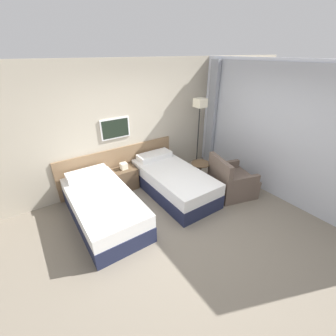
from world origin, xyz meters
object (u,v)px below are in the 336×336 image
object	(u,v)px
bed_near_window	(173,181)
armchair	(231,182)
bed_near_door	(103,207)
floor_lamp	(200,111)
nightstand	(125,178)
side_table	(200,170)

from	to	relation	value
bed_near_window	armchair	xyz separation A→B (m)	(1.03, -0.73, -0.01)
bed_near_door	bed_near_window	size ratio (longest dim) A/B	1.00
floor_lamp	armchair	xyz separation A→B (m)	(-0.09, -1.25, -1.28)
bed_near_window	floor_lamp	xyz separation A→B (m)	(1.12, 0.52, 1.27)
bed_near_door	armchair	xyz separation A→B (m)	(2.60, -0.73, -0.01)
nightstand	side_table	world-z (taller)	nightstand
nightstand	armchair	size ratio (longest dim) A/B	0.63
bed_near_door	nightstand	distance (m)	1.10
bed_near_door	bed_near_window	world-z (taller)	same
armchair	bed_near_window	bearing A→B (deg)	70.90
bed_near_window	armchair	world-z (taller)	armchair
bed_near_door	bed_near_window	distance (m)	1.57
side_table	floor_lamp	bearing A→B (deg)	55.16
nightstand	bed_near_window	bearing A→B (deg)	-44.26
armchair	bed_near_door	bearing A→B (deg)	90.42
bed_near_door	floor_lamp	distance (m)	3.02
floor_lamp	side_table	size ratio (longest dim) A/B	3.21
bed_near_door	floor_lamp	bearing A→B (deg)	10.96
nightstand	floor_lamp	xyz separation A→B (m)	(1.91, -0.24, 1.30)
bed_near_window	nightstand	world-z (taller)	bed_near_window
nightstand	armchair	distance (m)	2.35
nightstand	floor_lamp	distance (m)	2.32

